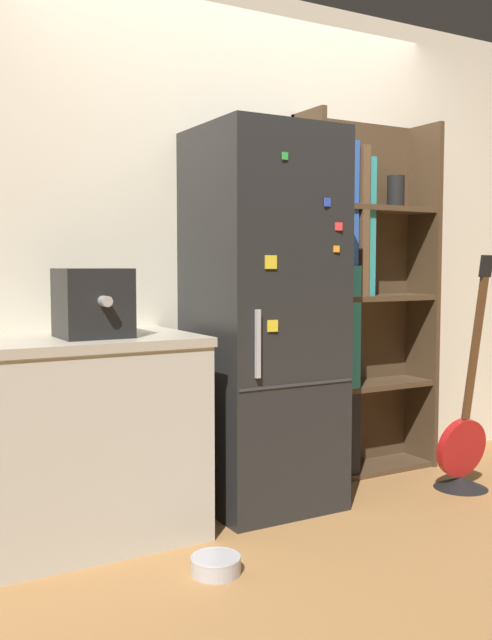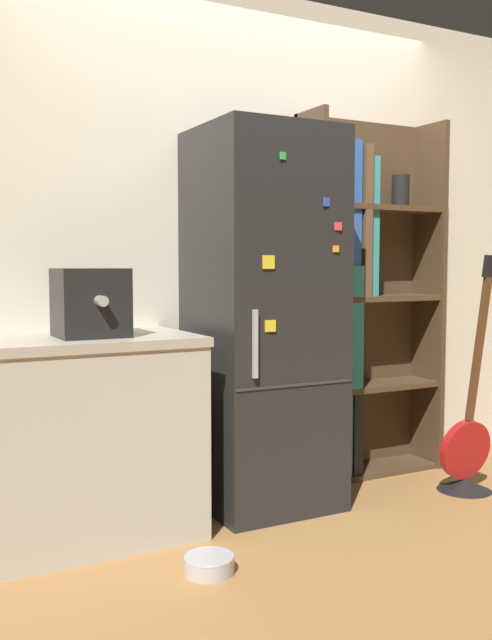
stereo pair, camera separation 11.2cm
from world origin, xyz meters
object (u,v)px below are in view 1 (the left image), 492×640
bookshelf (347,306)px  espresso_machine (93,303)px  guitar (462,456)px  pet_bowl (216,564)px  refrigerator (262,319)px

bookshelf → espresso_machine: size_ratio=6.16×
guitar → pet_bowl: size_ratio=6.30×
refrigerator → espresso_machine: (-0.87, -0.07, 0.11)m
refrigerator → bookshelf: size_ratio=0.92×
guitar → espresso_machine: bearing=172.1°
refrigerator → pet_bowl: bearing=-133.1°
bookshelf → espresso_machine: 1.57m
refrigerator → guitar: 1.31m
guitar → bookshelf: bearing=124.2°
espresso_machine → pet_bowl: bearing=-61.8°
refrigerator → pet_bowl: refrigerator is taller
espresso_machine → pet_bowl: espresso_machine is taller
refrigerator → pet_bowl: size_ratio=9.37×
bookshelf → pet_bowl: bearing=-146.9°
refrigerator → bookshelf: (0.67, 0.20, 0.04)m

